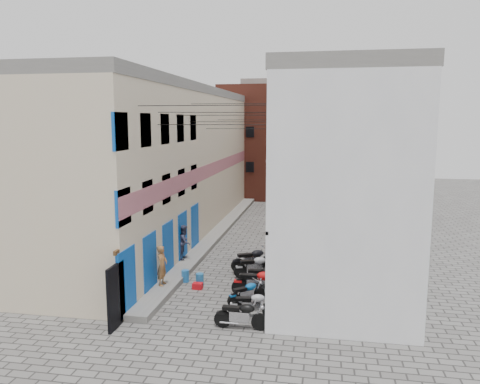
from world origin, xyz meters
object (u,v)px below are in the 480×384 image
Objects in this scene: motorcycle_e at (263,275)px; motorcycle_c at (247,292)px; motorcycle_f at (255,265)px; person_b at (184,242)px; water_jug_near at (200,279)px; red_crate at (198,286)px; water_jug_far at (185,276)px; motorcycle_b at (253,303)px; motorcycle_a at (241,313)px; motorcycle_d at (259,281)px; motorcycle_g at (253,258)px; person_a at (162,265)px.

motorcycle_c is at bearing -15.99° from motorcycle_e.
motorcycle_f reaches higher than motorcycle_e.
person_b is 3.34m from water_jug_near.
red_crate is at bearing -160.12° from motorcycle_c.
motorcycle_e is 1.23m from motorcycle_f.
motorcycle_b is at bearing -42.09° from water_jug_far.
motorcycle_a is 3.02m from motorcycle_d.
motorcycle_g is at bearing 54.90° from red_crate.
motorcycle_f is 2.90m from red_crate.
motorcycle_a is 1.12× the size of motorcycle_c.
red_crate is (1.56, -3.27, -0.97)m from person_b.
motorcycle_f is 4.26m from person_a.
person_b is at bearing -148.16° from motorcycle_a.
person_b is at bearing 5.38° from person_a.
motorcycle_f is (-0.48, 1.14, 0.05)m from motorcycle_e.
motorcycle_c is 1.01× the size of person_a.
motorcycle_d is at bearing -18.44° from water_jug_far.
motorcycle_d reaches higher than motorcycle_b.
motorcycle_f is at bearing -112.96° from person_b.
motorcycle_d is 1.22× the size of motorcycle_e.
water_jug_near is at bearing -146.25° from motorcycle_a.
person_b is at bearing -133.10° from motorcycle_d.
person_a is at bearing -147.05° from water_jug_near.
motorcycle_b is 5.15m from motorcycle_g.
motorcycle_a reaches higher than water_jug_near.
motorcycle_a is at bearing -22.97° from motorcycle_g.
motorcycle_b is 4.29m from motorcycle_f.
motorcycle_b is 3.42× the size of water_jug_far.
motorcycle_g is at bearing -43.50° from person_a.
person_a is (-4.06, 1.91, 0.57)m from motorcycle_b.
motorcycle_f is at bearing -163.14° from motorcycle_e.
motorcycle_b is 1.99m from motorcycle_d.
person_b reaches higher than person_a.
person_b reaches higher than motorcycle_e.
motorcycle_c is at bearing -99.49° from person_a.
motorcycle_c reaches higher than water_jug_far.
motorcycle_a reaches higher than motorcycle_e.
water_jug_near is 0.44m from red_crate.
motorcycle_b is 1.21m from motorcycle_c.
motorcycle_c is (-0.17, 2.17, -0.06)m from motorcycle_a.
person_a is at bearing -179.56° from person_b.
person_a reaches higher than motorcycle_c.
motorcycle_g is at bearing 36.47° from water_jug_far.
red_crate is (-2.69, 2.37, -0.39)m from motorcycle_b.
motorcycle_a is 0.89× the size of motorcycle_g.
motorcycle_g is 3.37m from red_crate.
person_b is at bearing 107.61° from water_jug_far.
motorcycle_d is (0.17, 3.01, 0.09)m from motorcycle_a.
motorcycle_c is 0.92m from motorcycle_d.
motorcycle_c is 0.77× the size of motorcycle_d.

